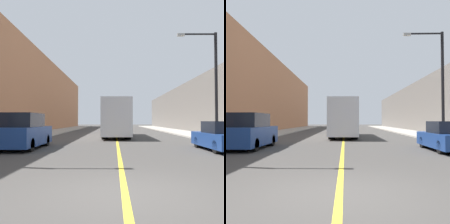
# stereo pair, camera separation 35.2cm
# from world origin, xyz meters

# --- Properties ---
(ground_plane) EXTENTS (200.00, 200.00, 0.00)m
(ground_plane) POSITION_xyz_m (0.00, 0.00, 0.00)
(ground_plane) COLOR #3F3D3A
(sidewalk_left) EXTENTS (3.68, 72.00, 0.13)m
(sidewalk_left) POSITION_xyz_m (-8.26, 30.00, 0.07)
(sidewalk_left) COLOR #9E998E
(sidewalk_left) RESTS_ON ground
(sidewalk_right) EXTENTS (3.68, 72.00, 0.13)m
(sidewalk_right) POSITION_xyz_m (8.26, 30.00, 0.07)
(sidewalk_right) COLOR #9E998E
(sidewalk_right) RESTS_ON ground
(building_row_left) EXTENTS (4.00, 72.00, 10.96)m
(building_row_left) POSITION_xyz_m (-12.10, 30.00, 5.48)
(building_row_left) COLOR #B2724C
(building_row_left) RESTS_ON ground
(building_row_right) EXTENTS (4.00, 72.00, 7.05)m
(building_row_right) POSITION_xyz_m (12.10, 30.00, 3.53)
(building_row_right) COLOR #66605B
(building_row_right) RESTS_ON ground
(road_center_line) EXTENTS (0.16, 72.00, 0.01)m
(road_center_line) POSITION_xyz_m (0.00, 30.00, 0.00)
(road_center_line) COLOR gold
(road_center_line) RESTS_ON ground
(bus) EXTENTS (2.43, 10.65, 3.38)m
(bus) POSITION_xyz_m (-0.04, 19.36, 1.80)
(bus) COLOR silver
(bus) RESTS_ON ground
(parked_suv_left) EXTENTS (1.90, 4.90, 1.95)m
(parked_suv_left) POSITION_xyz_m (-5.19, 8.79, 0.90)
(parked_suv_left) COLOR navy
(parked_suv_left) RESTS_ON ground
(car_right_near) EXTENTS (1.77, 4.50, 1.51)m
(car_right_near) POSITION_xyz_m (5.31, 7.99, 0.68)
(car_right_near) COLOR navy
(car_right_near) RESTS_ON ground
(street_lamp_right) EXTENTS (2.73, 0.24, 7.44)m
(street_lamp_right) POSITION_xyz_m (6.48, 12.19, 4.40)
(street_lamp_right) COLOR black
(street_lamp_right) RESTS_ON sidewalk_right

